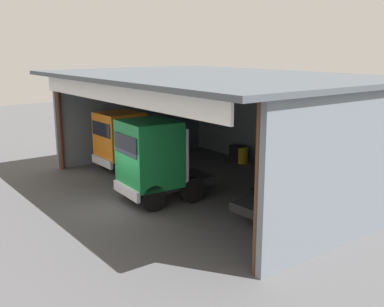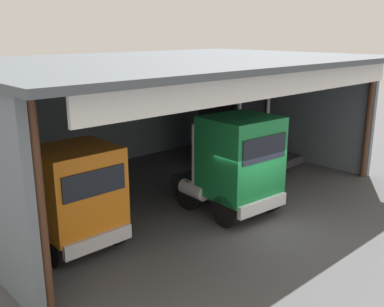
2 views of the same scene
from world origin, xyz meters
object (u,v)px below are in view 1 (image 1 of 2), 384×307
Objects in this scene: truck_orange_yard_outside at (124,140)px; truck_green_center_left_bay at (154,159)px; oil_drum at (243,156)px; tool_cart at (237,153)px; truck_black_center_bay at (304,170)px.

truck_green_center_left_bay reaches higher than truck_orange_yard_outside.
truck_orange_yard_outside is at bearing -115.93° from oil_drum.
tool_cart is (-3.16, 7.96, -1.43)m from truck_green_center_left_bay.
oil_drum is 0.58m from tool_cart.
oil_drum is (-2.59, 7.89, -1.46)m from truck_green_center_left_bay.
truck_green_center_left_bay is 8.43m from oil_drum.
truck_black_center_bay is 8.97m from tool_cart.
tool_cart is at bearing -112.02° from truck_orange_yard_outside.
truck_green_center_left_bay reaches higher than oil_drum.
oil_drum is at bearing -68.25° from truck_green_center_left_bay.
oil_drum is at bearing 151.46° from truck_black_center_bay.
truck_orange_yard_outside is 7.09m from oil_drum.
oil_drum is at bearing -116.61° from truck_orange_yard_outside.
truck_black_center_bay is 8.43m from oil_drum.
truck_orange_yard_outside is 4.36× the size of tool_cart.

